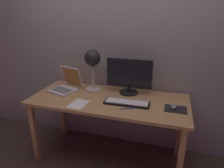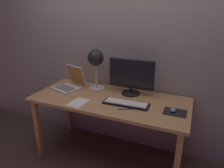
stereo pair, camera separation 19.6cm
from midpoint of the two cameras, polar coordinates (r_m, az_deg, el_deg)
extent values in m
plane|color=#47382D|center=(2.49, -3.20, -19.82)|extent=(4.80, 4.80, 0.00)
cube|color=#9E998E|center=(2.30, -0.38, 12.75)|extent=(4.80, 0.06, 2.60)
cube|color=tan|center=(2.10, -3.58, -4.47)|extent=(1.60, 0.70, 0.03)
cube|color=tan|center=(2.40, -23.18, -12.80)|extent=(0.05, 0.05, 0.71)
cube|color=tan|center=(1.94, 15.73, -20.49)|extent=(0.05, 0.05, 0.71)
cube|color=tan|center=(2.80, -15.76, -6.98)|extent=(0.05, 0.05, 0.71)
cube|color=tan|center=(2.42, 16.22, -11.66)|extent=(0.05, 0.05, 0.71)
cylinder|color=black|center=(2.22, 2.17, -2.41)|extent=(0.20, 0.20, 0.01)
cylinder|color=black|center=(2.20, 2.18, -1.49)|extent=(0.03, 0.03, 0.06)
cube|color=black|center=(2.14, 2.25, 3.04)|extent=(0.49, 0.03, 0.30)
cube|color=black|center=(2.13, 2.13, 2.91)|extent=(0.46, 0.00, 0.28)
cube|color=black|center=(1.96, 1.30, -5.41)|extent=(0.44, 0.15, 0.02)
cube|color=silver|center=(1.96, 1.30, -5.10)|extent=(0.41, 0.12, 0.01)
cube|color=silver|center=(2.35, -16.00, -1.76)|extent=(0.33, 0.31, 0.02)
cube|color=slate|center=(2.34, -16.35, -1.65)|extent=(0.26, 0.20, 0.00)
cube|color=silver|center=(2.40, -13.53, 2.11)|extent=(0.28, 0.15, 0.23)
cube|color=gold|center=(2.40, -13.53, 2.11)|extent=(0.25, 0.14, 0.20)
cylinder|color=beige|center=(2.33, -7.64, -1.43)|extent=(0.18, 0.18, 0.01)
cylinder|color=silver|center=(2.27, -7.83, 2.47)|extent=(0.02, 0.02, 0.32)
sphere|color=black|center=(2.22, -8.07, 7.24)|extent=(0.18, 0.18, 0.18)
sphere|color=#FFEAB2|center=(2.22, -8.12, 6.07)|extent=(0.06, 0.06, 0.06)
cube|color=black|center=(1.93, 14.67, -6.88)|extent=(0.20, 0.16, 0.00)
ellipsoid|color=slate|center=(1.93, 14.14, -6.20)|extent=(0.06, 0.10, 0.03)
cube|color=white|center=(2.01, -12.16, -5.54)|extent=(0.16, 0.22, 0.00)
cylinder|color=#2633A5|center=(1.87, 1.29, -6.96)|extent=(0.13, 0.07, 0.01)
camera|label=1|loc=(0.10, -92.86, -1.05)|focal=32.56mm
camera|label=2|loc=(0.10, 87.14, 1.05)|focal=32.56mm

